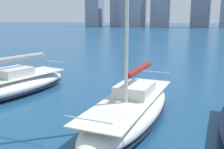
# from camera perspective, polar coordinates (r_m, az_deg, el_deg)

# --- Properties ---
(sailboat_maroon) EXTENTS (2.93, 9.46, 10.45)m
(sailboat_maroon) POSITION_cam_1_polar(r_m,az_deg,el_deg) (12.75, 4.15, -7.38)
(sailboat_maroon) COLOR white
(sailboat_maroon) RESTS_ON ground
(sailboat_grey) EXTENTS (4.17, 9.82, 11.56)m
(sailboat_grey) POSITION_cam_1_polar(r_m,az_deg,el_deg) (18.33, -21.72, -2.20)
(sailboat_grey) COLOR white
(sailboat_grey) RESTS_ON ground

